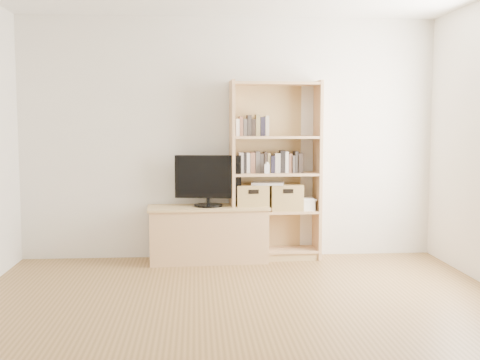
{
  "coord_description": "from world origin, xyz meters",
  "views": [
    {
      "loc": [
        -0.37,
        -4.05,
        1.47
      ],
      "look_at": [
        0.07,
        1.9,
        0.9
      ],
      "focal_mm": 45.0,
      "sensor_mm": 36.0,
      "label": 1
    }
  ],
  "objects": [
    {
      "name": "back_wall",
      "position": [
        0.0,
        2.5,
        1.3
      ],
      "size": [
        4.5,
        0.02,
        2.6
      ],
      "primitive_type": "cube",
      "color": "white",
      "rests_on": "floor"
    },
    {
      "name": "television",
      "position": [
        -0.24,
        2.27,
        0.87
      ],
      "size": [
        0.7,
        0.16,
        0.55
      ],
      "primitive_type": "cube",
      "rotation": [
        0.0,
        0.0,
        -0.16
      ],
      "color": "black",
      "rests_on": "tv_stand"
    },
    {
      "name": "laptop",
      "position": [
        0.4,
        2.31,
        0.82
      ],
      "size": [
        0.37,
        0.29,
        0.03
      ],
      "primitive_type": "cube",
      "rotation": [
        0.0,
        0.0,
        -0.19
      ],
      "color": "silver",
      "rests_on": "basket_left"
    },
    {
      "name": "basket_right",
      "position": [
        0.6,
        2.33,
        0.67
      ],
      "size": [
        0.35,
        0.29,
        0.28
      ],
      "primitive_type": "cube",
      "rotation": [
        0.0,
        0.0,
        0.02
      ],
      "color": "olive",
      "rests_on": "bookshelf"
    },
    {
      "name": "books_row_mid",
      "position": [
        0.48,
        2.35,
        1.06
      ],
      "size": [
        0.88,
        0.17,
        0.24
      ],
      "primitive_type": "cube",
      "rotation": [
        0.0,
        0.0,
        -0.0
      ],
      "color": "#B4A490",
      "rests_on": "bookshelf"
    },
    {
      "name": "books_row_upper",
      "position": [
        0.27,
        2.34,
        1.43
      ],
      "size": [
        0.36,
        0.16,
        0.19
      ],
      "primitive_type": "cube",
      "rotation": [
        0.0,
        0.0,
        0.07
      ],
      "color": "#B4A490",
      "rests_on": "bookshelf"
    },
    {
      "name": "magazine_stack",
      "position": [
        0.81,
        2.34,
        0.59
      ],
      "size": [
        0.18,
        0.25,
        0.11
      ],
      "primitive_type": "cube",
      "rotation": [
        0.0,
        0.0,
        0.05
      ],
      "color": "beige",
      "rests_on": "bookshelf"
    },
    {
      "name": "tv_stand",
      "position": [
        -0.24,
        2.27,
        0.28
      ],
      "size": [
        1.26,
        0.53,
        0.56
      ],
      "primitive_type": "cube",
      "rotation": [
        0.0,
        0.0,
        0.05
      ],
      "color": "tan",
      "rests_on": "floor"
    },
    {
      "name": "floor",
      "position": [
        0.0,
        0.0,
        0.0
      ],
      "size": [
        4.5,
        5.0,
        0.01
      ],
      "primitive_type": "cube",
      "color": "brown",
      "rests_on": "ground"
    },
    {
      "name": "baby_monitor",
      "position": [
        0.38,
        2.22,
        0.99
      ],
      "size": [
        0.05,
        0.04,
        0.1
      ],
      "primitive_type": "cube",
      "rotation": [
        0.0,
        0.0,
        -0.05
      ],
      "color": "white",
      "rests_on": "bookshelf"
    },
    {
      "name": "front_wall",
      "position": [
        0.0,
        -2.5,
        1.3
      ],
      "size": [
        4.5,
        0.02,
        2.6
      ],
      "primitive_type": "cube",
      "color": "white",
      "rests_on": "floor"
    },
    {
      "name": "basket_left",
      "position": [
        0.23,
        2.31,
        0.67
      ],
      "size": [
        0.35,
        0.3,
        0.28
      ],
      "primitive_type": "cube",
      "rotation": [
        0.0,
        0.0,
        0.06
      ],
      "color": "olive",
      "rests_on": "bookshelf"
    },
    {
      "name": "bookshelf",
      "position": [
        0.48,
        2.33,
        0.96
      ],
      "size": [
        0.97,
        0.38,
        1.92
      ],
      "primitive_type": "cube",
      "rotation": [
        0.0,
        0.0,
        0.04
      ],
      "color": "tan",
      "rests_on": "floor"
    }
  ]
}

